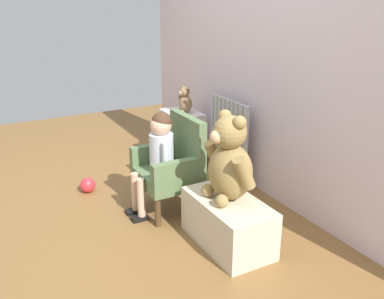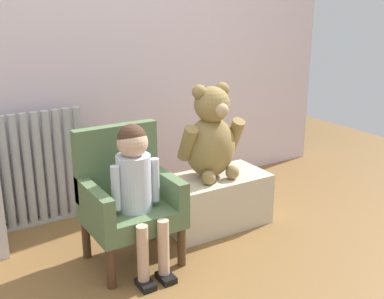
{
  "view_description": "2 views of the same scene",
  "coord_description": "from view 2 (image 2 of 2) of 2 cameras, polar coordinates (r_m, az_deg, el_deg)",
  "views": [
    {
      "loc": [
        2.49,
        -0.77,
        1.52
      ],
      "look_at": [
        0.28,
        0.44,
        0.59
      ],
      "focal_mm": 40.0,
      "sensor_mm": 36.0,
      "label": 1
    },
    {
      "loc": [
        -1.0,
        -1.62,
        1.32
      ],
      "look_at": [
        0.28,
        0.45,
        0.54
      ],
      "focal_mm": 45.0,
      "sensor_mm": 36.0,
      "label": 2
    }
  ],
  "objects": [
    {
      "name": "ground_plane",
      "position": [
        2.32,
        -0.13,
        -17.07
      ],
      "size": [
        6.0,
        6.0,
        0.0
      ],
      "primitive_type": "plane",
      "color": "brown"
    },
    {
      "name": "back_wall",
      "position": [
        3.05,
        -13.06,
        14.98
      ],
      "size": [
        3.8,
        0.05,
        2.4
      ],
      "primitive_type": "cube",
      "color": "silver",
      "rests_on": "ground_plane"
    },
    {
      "name": "radiator",
      "position": [
        2.99,
        -17.65,
        -2.26
      ],
      "size": [
        0.56,
        0.05,
        0.69
      ],
      "color": "#A8ACAD",
      "rests_on": "ground_plane"
    },
    {
      "name": "child_armchair",
      "position": [
        2.49,
        -7.66,
        -5.56
      ],
      "size": [
        0.45,
        0.4,
        0.7
      ],
      "color": "#566F47",
      "rests_on": "ground_plane"
    },
    {
      "name": "child_figure",
      "position": [
        2.34,
        -6.66,
        -3.27
      ],
      "size": [
        0.25,
        0.35,
        0.75
      ],
      "color": "silver",
      "rests_on": "ground_plane"
    },
    {
      "name": "low_bench",
      "position": [
        2.9,
        2.81,
        -6.03
      ],
      "size": [
        0.62,
        0.34,
        0.31
      ],
      "primitive_type": "cube",
      "color": "beige",
      "rests_on": "ground_plane"
    },
    {
      "name": "large_teddy_bear",
      "position": [
        2.76,
        2.27,
        1.51
      ],
      "size": [
        0.4,
        0.28,
        0.55
      ],
      "color": "olive",
      "rests_on": "low_bench"
    }
  ]
}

